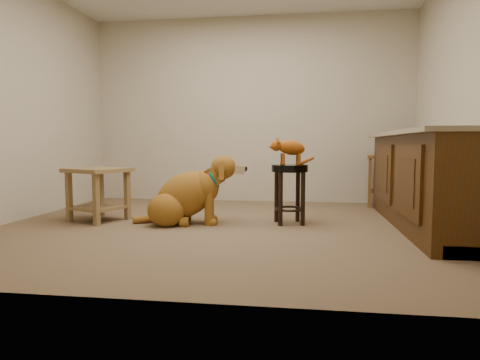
% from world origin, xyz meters
% --- Properties ---
extents(floor, '(4.50, 4.00, 0.01)m').
position_xyz_m(floor, '(0.00, 0.00, 0.00)').
color(floor, brown).
rests_on(floor, ground).
extents(room_shell, '(4.54, 4.04, 2.62)m').
position_xyz_m(room_shell, '(0.00, 0.00, 1.68)').
color(room_shell, '#BDB398').
rests_on(room_shell, ground).
extents(cabinet_run, '(0.70, 2.56, 0.94)m').
position_xyz_m(cabinet_run, '(1.94, 0.30, 0.44)').
color(cabinet_run, '#40240B').
rests_on(cabinet_run, ground).
extents(padded_stool, '(0.38, 0.38, 0.61)m').
position_xyz_m(padded_stool, '(0.62, 0.29, 0.43)').
color(padded_stool, black).
rests_on(padded_stool, ground).
extents(wood_stool, '(0.41, 0.41, 0.67)m').
position_xyz_m(wood_stool, '(1.77, 1.70, 0.35)').
color(wood_stool, brown).
rests_on(wood_stool, ground).
extents(side_table, '(0.71, 0.71, 0.56)m').
position_xyz_m(side_table, '(-1.40, 0.17, 0.37)').
color(side_table, olive).
rests_on(side_table, ground).
extents(golden_retriever, '(1.18, 0.63, 0.75)m').
position_xyz_m(golden_retriever, '(-0.43, 0.14, 0.28)').
color(golden_retriever, brown).
rests_on(golden_retriever, ground).
extents(tabby_kitten, '(0.45, 0.26, 0.30)m').
position_xyz_m(tabby_kitten, '(0.61, 0.29, 0.77)').
color(tabby_kitten, '#92450E').
rests_on(tabby_kitten, padded_stool).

